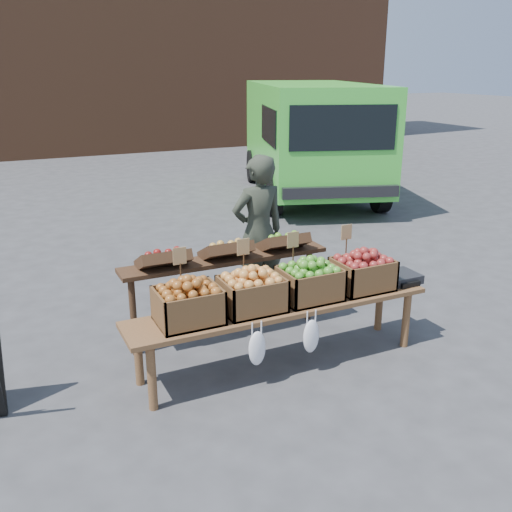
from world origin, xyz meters
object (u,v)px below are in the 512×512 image
back_table (227,285)px  crate_green_apples (362,274)px  crate_golden_apples (188,306)px  vendor (258,232)px  crate_red_apples (310,284)px  weighing_scale (399,277)px  delivery_van (311,141)px  crate_russet_pears (252,294)px  display_bench (281,334)px

back_table → crate_green_apples: bearing=-35.0°
crate_golden_apples → vendor: bearing=46.2°
back_table → crate_red_apples: (0.48, -0.72, 0.19)m
crate_green_apples → weighing_scale: size_ratio=1.47×
delivery_van → crate_russet_pears: size_ratio=9.70×
back_table → crate_red_apples: back_table is taller
weighing_scale → delivery_van: bearing=66.9°
weighing_scale → back_table: bearing=153.7°
back_table → crate_red_apples: bearing=-56.4°
crate_russet_pears → crate_red_apples: bearing=0.0°
back_table → delivery_van: bearing=52.4°
back_table → crate_russet_pears: 0.75m
display_bench → vendor: bearing=72.8°
display_bench → crate_golden_apples: crate_golden_apples is taller
delivery_van → crate_green_apples: delivery_van is taller
vendor → back_table: 0.87m
crate_green_apples → crate_red_apples: bearing=180.0°
display_bench → delivery_van: bearing=57.4°
crate_green_apples → delivery_van: bearing=63.5°
crate_russet_pears → crate_green_apples: same height
back_table → display_bench: size_ratio=0.78×
delivery_van → crate_green_apples: size_ratio=9.70×
vendor → weighing_scale: bearing=121.3°
delivery_van → crate_green_apples: 6.54m
vendor → crate_green_apples: bearing=106.1°
back_table → weighing_scale: back_table is taller
crate_golden_apples → crate_green_apples: bearing=0.0°
crate_golden_apples → crate_green_apples: same height
display_bench → crate_green_apples: 0.93m
vendor → crate_red_apples: size_ratio=3.29×
vendor → display_bench: (-0.39, -1.27, -0.54)m
display_bench → crate_red_apples: size_ratio=5.40×
display_bench → crate_red_apples: 0.51m
vendor → crate_red_apples: bearing=82.0°
delivery_van → crate_golden_apples: 7.43m
delivery_van → crate_red_apples: 6.81m
crate_golden_apples → crate_red_apples: same height
crate_red_apples → weighing_scale: bearing=0.0°
crate_russet_pears → weighing_scale: bearing=0.0°
vendor → crate_green_apples: vendor is taller
display_bench → weighing_scale: weighing_scale is taller
back_table → crate_red_apples: size_ratio=4.20×
crate_red_apples → crate_green_apples: 0.55m
display_bench → crate_russet_pears: bearing=180.0°
crate_golden_apples → crate_red_apples: (1.10, 0.00, 0.00)m
vendor → crate_golden_apples: size_ratio=3.29×
crate_golden_apples → crate_green_apples: (1.65, 0.00, 0.00)m
back_table → crate_green_apples: size_ratio=4.20×
vendor → crate_green_apples: (0.43, -1.27, -0.11)m
vendor → crate_red_apples: (-0.12, -1.27, -0.11)m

